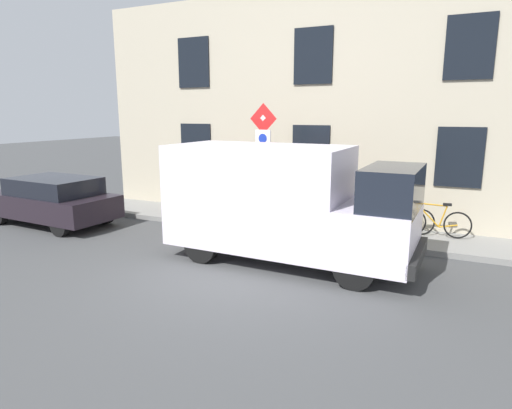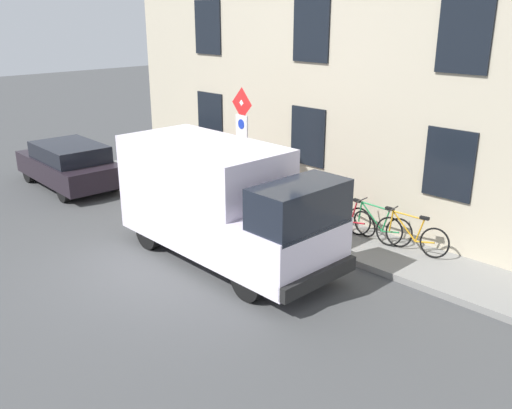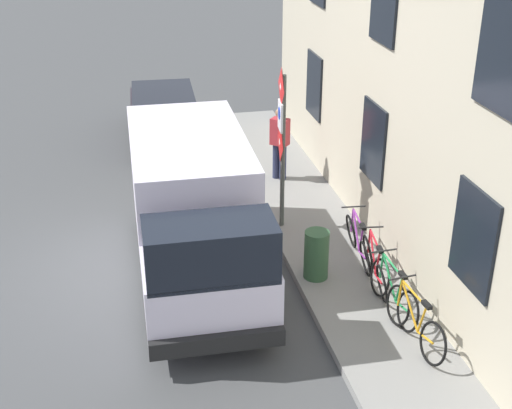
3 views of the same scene
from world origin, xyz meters
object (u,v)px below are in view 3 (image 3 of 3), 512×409
(bicycle_orange, at_px, (415,321))
(bicycle_purple, at_px, (358,242))
(bicycle_red, at_px, (375,265))
(delivery_van, at_px, (194,210))
(sign_post_stacked, at_px, (281,130))
(litter_bin, at_px, (316,255))
(parked_hatchback, at_px, (164,114))
(bicycle_green, at_px, (393,291))
(pedestrian, at_px, (280,141))

(bicycle_orange, bearing_deg, bicycle_purple, -6.15)
(bicycle_purple, bearing_deg, bicycle_red, -174.52)
(delivery_van, relative_size, bicycle_orange, 3.13)
(bicycle_orange, bearing_deg, bicycle_red, -6.17)
(sign_post_stacked, xyz_separation_m, delivery_van, (-1.90, -1.36, -0.86))
(delivery_van, distance_m, litter_bin, 2.30)
(parked_hatchback, bearing_deg, bicycle_purple, -156.50)
(bicycle_orange, xyz_separation_m, bicycle_purple, (0.00, 2.55, 0.00))
(parked_hatchback, relative_size, bicycle_green, 2.38)
(parked_hatchback, xyz_separation_m, bicycle_red, (2.83, -8.42, -0.22))
(bicycle_green, height_order, pedestrian, pedestrian)
(bicycle_green, xyz_separation_m, bicycle_purple, (0.00, 1.70, 0.00))
(parked_hatchback, xyz_separation_m, pedestrian, (2.33, -3.58, 0.34))
(sign_post_stacked, xyz_separation_m, bicycle_purple, (1.07, -1.68, -1.68))
(sign_post_stacked, relative_size, parked_hatchback, 0.77)
(bicycle_green, xyz_separation_m, bicycle_red, (0.00, 0.85, 0.00))
(sign_post_stacked, distance_m, bicycle_green, 3.92)
(pedestrian, bearing_deg, bicycle_purple, 49.27)
(litter_bin, bearing_deg, bicycle_green, -54.54)
(sign_post_stacked, bearing_deg, litter_bin, -85.98)
(sign_post_stacked, relative_size, bicycle_red, 1.85)
(delivery_van, height_order, pedestrian, delivery_van)
(sign_post_stacked, distance_m, pedestrian, 2.63)
(parked_hatchback, bearing_deg, pedestrian, -143.90)
(sign_post_stacked, distance_m, bicycle_purple, 2.61)
(bicycle_red, bearing_deg, parked_hatchback, 26.20)
(delivery_van, bearing_deg, parked_hatchback, -179.92)
(delivery_van, height_order, bicycle_green, delivery_van)
(bicycle_orange, height_order, bicycle_purple, same)
(bicycle_green, bearing_deg, delivery_van, 52.76)
(parked_hatchback, height_order, bicycle_green, parked_hatchback)
(bicycle_orange, relative_size, pedestrian, 1.00)
(bicycle_orange, relative_size, litter_bin, 1.91)
(delivery_van, height_order, bicycle_orange, delivery_van)
(bicycle_green, height_order, litter_bin, litter_bin)
(bicycle_green, relative_size, pedestrian, 1.00)
(sign_post_stacked, bearing_deg, bicycle_red, -67.06)
(bicycle_green, distance_m, bicycle_red, 0.85)
(sign_post_stacked, height_order, bicycle_red, sign_post_stacked)
(parked_hatchback, height_order, bicycle_red, parked_hatchback)
(bicycle_red, distance_m, litter_bin, 1.03)
(bicycle_green, bearing_deg, litter_bin, 32.46)
(bicycle_red, bearing_deg, bicycle_purple, 7.65)
(bicycle_green, bearing_deg, bicycle_red, -3.09)
(bicycle_orange, xyz_separation_m, bicycle_green, (0.00, 0.85, 0.00))
(bicycle_red, xyz_separation_m, bicycle_purple, (-0.00, 0.85, 0.00))
(sign_post_stacked, xyz_separation_m, parked_hatchback, (-1.76, 5.89, -1.46))
(bicycle_purple, distance_m, pedestrian, 4.06)
(bicycle_orange, distance_m, bicycle_purple, 2.55)
(litter_bin, bearing_deg, bicycle_red, -25.84)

